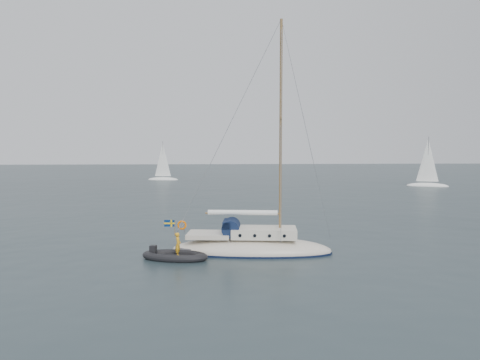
{
  "coord_description": "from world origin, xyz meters",
  "views": [
    {
      "loc": [
        -2.08,
        -29.4,
        6.69
      ],
      "look_at": [
        -0.17,
        0.0,
        4.58
      ],
      "focal_mm": 35.0,
      "sensor_mm": 36.0,
      "label": 1
    }
  ],
  "objects": [
    {
      "name": "rib",
      "position": [
        -4.19,
        -1.86,
        0.25
      ],
      "size": [
        4.04,
        1.84,
        1.64
      ],
      "rotation": [
        0.0,
        0.0,
        -0.26
      ],
      "color": "black",
      "rests_on": "ground"
    },
    {
      "name": "dinghy",
      "position": [
        -2.68,
        -0.53,
        0.2
      ],
      "size": [
        3.13,
        1.41,
        0.45
      ],
      "rotation": [
        0.0,
        0.0,
        -0.2
      ],
      "color": "#505055",
      "rests_on": "ground"
    },
    {
      "name": "sailboat",
      "position": [
        0.52,
        -0.5,
        1.14
      ],
      "size": [
        10.59,
        3.17,
        15.09
      ],
      "rotation": [
        0.0,
        0.0,
        -0.12
      ],
      "color": "beige",
      "rests_on": "ground"
    },
    {
      "name": "ground",
      "position": [
        0.0,
        0.0,
        0.0
      ],
      "size": [
        300.0,
        300.0,
        0.0
      ],
      "primitive_type": "plane",
      "color": "black",
      "rests_on": "ground"
    },
    {
      "name": "distant_yacht_c",
      "position": [
        -11.48,
        65.13,
        3.52
      ],
      "size": [
        6.21,
        3.31,
        8.23
      ],
      "rotation": [
        0.0,
        0.0,
        -0.2
      ],
      "color": "white",
      "rests_on": "ground"
    },
    {
      "name": "distant_yacht_b",
      "position": [
        34.54,
        46.94,
        3.78
      ],
      "size": [
        6.68,
        3.56,
        8.85
      ],
      "rotation": [
        0.0,
        0.0,
        -0.41
      ],
      "color": "white",
      "rests_on": "ground"
    }
  ]
}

